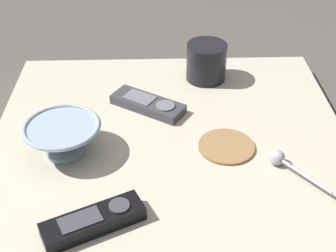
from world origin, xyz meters
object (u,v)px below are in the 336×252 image
(cereal_bowl, at_px, (63,137))
(drink_coaster, at_px, (226,146))
(tv_remote_far, at_px, (148,104))
(teaspoon, at_px, (281,160))
(coffee_mug, at_px, (206,62))
(tv_remote_near, at_px, (94,221))

(cereal_bowl, distance_m, drink_coaster, 0.29)
(tv_remote_far, height_order, drink_coaster, tv_remote_far)
(teaspoon, distance_m, drink_coaster, 0.10)
(teaspoon, relative_size, tv_remote_far, 0.67)
(teaspoon, bearing_deg, cereal_bowl, -97.46)
(coffee_mug, distance_m, tv_remote_far, 0.18)
(tv_remote_near, distance_m, tv_remote_far, 0.33)
(coffee_mug, distance_m, teaspoon, 0.32)
(tv_remote_near, bearing_deg, drink_coaster, 129.22)
(tv_remote_near, bearing_deg, tv_remote_far, 165.79)
(cereal_bowl, distance_m, tv_remote_near, 0.19)
(coffee_mug, bearing_deg, teaspoon, 18.35)
(cereal_bowl, distance_m, tv_remote_far, 0.20)
(tv_remote_far, relative_size, drink_coaster, 1.53)
(drink_coaster, bearing_deg, tv_remote_far, -132.74)
(cereal_bowl, height_order, coffee_mug, coffee_mug)
(cereal_bowl, distance_m, coffee_mug, 0.38)
(cereal_bowl, xyz_separation_m, drink_coaster, (-0.00, 0.29, -0.03))
(teaspoon, height_order, tv_remote_near, same)
(tv_remote_far, bearing_deg, cereal_bowl, -47.19)
(cereal_bowl, height_order, drink_coaster, cereal_bowl)
(tv_remote_near, xyz_separation_m, drink_coaster, (-0.18, 0.22, -0.01))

